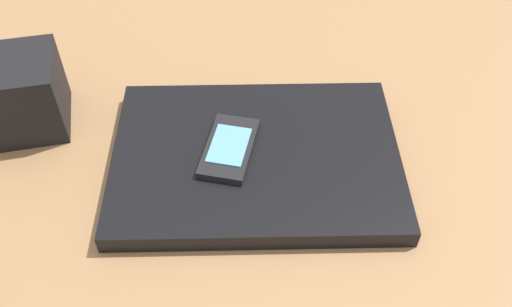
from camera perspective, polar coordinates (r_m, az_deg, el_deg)
The scene contains 4 objects.
desk_surface at distance 71.99cm, azimuth -2.93°, elevation 0.43°, with size 120.00×80.00×3.00cm, color olive.
laptop_closed at distance 67.23cm, azimuth 0.00°, elevation -0.47°, with size 33.69×24.26×2.37cm, color black.
cell_phone_on_laptop at distance 66.22cm, azimuth -2.67°, elevation 0.61°, with size 8.43×11.20×1.00cm.
desk_organizer at distance 75.90cm, azimuth -22.97°, elevation 5.52°, with size 10.78×9.82×9.62cm, color black.
Camera 1 is at (3.32, 49.30, 53.86)cm, focal length 39.68 mm.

